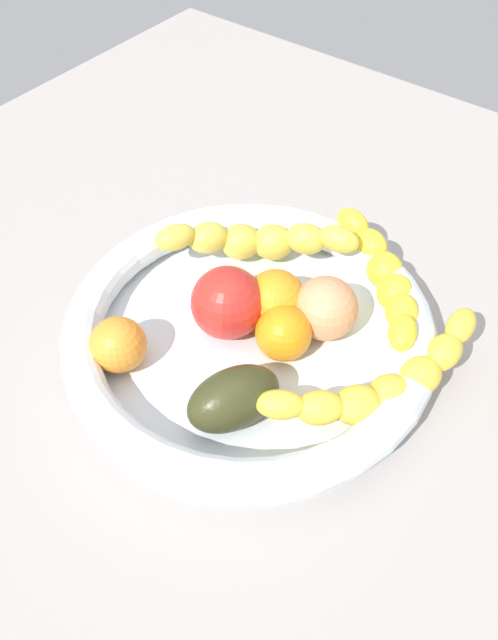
# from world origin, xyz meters

# --- Properties ---
(kitchen_counter) EXTENTS (1.20, 1.20, 0.03)m
(kitchen_counter) POSITION_xyz_m (0.00, 0.00, 0.01)
(kitchen_counter) COLOR #A39C97
(kitchen_counter) RESTS_ON ground
(fruit_bowl) EXTENTS (0.37, 0.37, 0.06)m
(fruit_bowl) POSITION_xyz_m (0.00, 0.00, 0.06)
(fruit_bowl) COLOR white
(fruit_bowl) RESTS_ON kitchen_counter
(banana_draped_left) EXTENTS (0.19, 0.15, 0.06)m
(banana_draped_left) POSITION_xyz_m (0.06, -0.09, 0.08)
(banana_draped_left) COLOR yellow
(banana_draped_left) RESTS_ON fruit_bowl
(banana_draped_right) EXTENTS (0.17, 0.15, 0.05)m
(banana_draped_right) POSITION_xyz_m (-0.08, -0.13, 0.08)
(banana_draped_right) COLOR yellow
(banana_draped_right) RESTS_ON fruit_bowl
(banana_arching_top) EXTENTS (0.13, 0.23, 0.05)m
(banana_arching_top) POSITION_xyz_m (-0.15, -0.02, 0.08)
(banana_arching_top) COLOR yellow
(banana_arching_top) RESTS_ON fruit_bowl
(orange_front) EXTENTS (0.06, 0.06, 0.06)m
(orange_front) POSITION_xyz_m (-0.04, -0.01, 0.08)
(orange_front) COLOR orange
(orange_front) RESTS_ON fruit_bowl
(orange_mid_left) EXTENTS (0.06, 0.06, 0.06)m
(orange_mid_left) POSITION_xyz_m (-0.01, -0.04, 0.08)
(orange_mid_left) COLOR orange
(orange_mid_left) RESTS_ON fruit_bowl
(orange_mid_right) EXTENTS (0.06, 0.06, 0.06)m
(orange_mid_right) POSITION_xyz_m (0.08, 0.10, 0.08)
(orange_mid_right) COLOR orange
(orange_mid_right) RESTS_ON fruit_bowl
(peach_blush) EXTENTS (0.07, 0.07, 0.07)m
(peach_blush) POSITION_xyz_m (-0.05, -0.06, 0.08)
(peach_blush) COLOR #E59463
(peach_blush) RESTS_ON fruit_bowl
(avocado_dark) EXTENTS (0.09, 0.10, 0.06)m
(avocado_dark) POSITION_xyz_m (-0.04, 0.08, 0.08)
(avocado_dark) COLOR #36381A
(avocado_dark) RESTS_ON fruit_bowl
(tomato_red) EXTENTS (0.07, 0.07, 0.07)m
(tomato_red) POSITION_xyz_m (0.03, -0.00, 0.09)
(tomato_red) COLOR red
(tomato_red) RESTS_ON fruit_bowl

